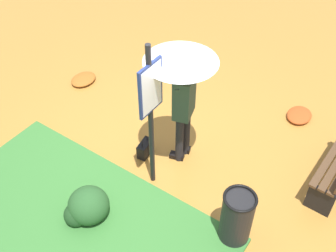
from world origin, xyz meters
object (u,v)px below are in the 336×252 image
at_px(person_with_umbrella, 182,77).
at_px(trash_bin, 237,218).
at_px(info_sign_post, 151,105).
at_px(handbag, 145,148).

bearing_deg(person_with_umbrella, trash_bin, 60.19).
bearing_deg(info_sign_post, handbag, -130.11).
height_order(person_with_umbrella, info_sign_post, info_sign_post).
bearing_deg(handbag, info_sign_post, 49.89).
xyz_separation_m(person_with_umbrella, handbag, (0.22, -0.50, -1.42)).
xyz_separation_m(person_with_umbrella, info_sign_post, (0.57, -0.09, -0.11)).
bearing_deg(handbag, trash_bin, 73.68).
relative_size(info_sign_post, handbag, 6.22).
bearing_deg(trash_bin, handbag, -106.32).
height_order(person_with_umbrella, handbag, person_with_umbrella).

